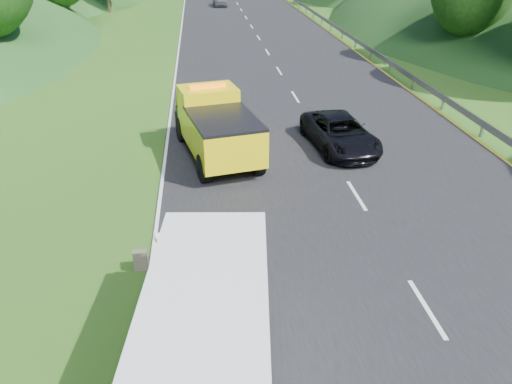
{
  "coord_description": "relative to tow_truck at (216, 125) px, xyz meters",
  "views": [
    {
      "loc": [
        -2.27,
        -11.07,
        8.26
      ],
      "look_at": [
        -0.78,
        2.21,
        1.3
      ],
      "focal_mm": 35.0,
      "sensor_mm": 36.0,
      "label": 1
    }
  ],
  "objects": [
    {
      "name": "ground",
      "position": [
        1.76,
        -8.15,
        -1.34
      ],
      "size": [
        320.0,
        320.0,
        0.0
      ],
      "primitive_type": "plane",
      "color": "#38661E",
      "rests_on": "ground"
    },
    {
      "name": "road_surface",
      "position": [
        4.76,
        31.85,
        -1.33
      ],
      "size": [
        14.0,
        200.0,
        0.02
      ],
      "primitive_type": "cube",
      "color": "black",
      "rests_on": "ground"
    },
    {
      "name": "guardrail",
      "position": [
        12.06,
        44.35,
        -1.34
      ],
      "size": [
        0.06,
        140.0,
        1.52
      ],
      "primitive_type": "cube",
      "color": "gray",
      "rests_on": "ground"
    },
    {
      "name": "tree_line_left",
      "position": [
        -17.24,
        51.85,
        -1.34
      ],
      "size": [
        14.0,
        140.0,
        14.0
      ],
      "primitive_type": null,
      "color": "#27591A",
      "rests_on": "ground"
    },
    {
      "name": "tree_line_right",
      "position": [
        24.76,
        51.85,
        -1.34
      ],
      "size": [
        14.0,
        140.0,
        14.0
      ],
      "primitive_type": null,
      "color": "#27591A",
      "rests_on": "ground"
    },
    {
      "name": "tow_truck",
      "position": [
        0.0,
        0.0,
        0.0
      ],
      "size": [
        3.59,
        6.7,
        2.73
      ],
      "rotation": [
        0.0,
        0.0,
        0.21
      ],
      "color": "black",
      "rests_on": "ground"
    },
    {
      "name": "white_van",
      "position": [
        -0.61,
        -11.89,
        0.1
      ],
      "size": [
        3.89,
        7.41,
        2.54
      ],
      "rotation": [
        0.0,
        0.0,
        -0.11
      ],
      "color": "black",
      "rests_on": "ground"
    },
    {
      "name": "woman",
      "position": [
        -1.73,
        -8.33,
        -1.34
      ],
      "size": [
        0.49,
        0.61,
        1.51
      ],
      "primitive_type": "imported",
      "rotation": [
        0.0,
        0.0,
        1.74
      ],
      "color": "white",
      "rests_on": "ground"
    },
    {
      "name": "child",
      "position": [
        0.38,
        -8.61,
        -1.34
      ],
      "size": [
        0.59,
        0.6,
        0.98
      ],
      "primitive_type": "imported",
      "rotation": [
        0.0,
        0.0,
        -0.87
      ],
      "color": "tan",
      "rests_on": "ground"
    },
    {
      "name": "suitcase",
      "position": [
        -2.39,
        -7.7,
        -1.04
      ],
      "size": [
        0.38,
        0.21,
        0.6
      ],
      "primitive_type": "cube",
      "rotation": [
        0.0,
        0.0,
        -0.02
      ],
      "color": "#524C3D",
      "rests_on": "ground"
    },
    {
      "name": "passing_suv",
      "position": [
        5.27,
        0.23,
        -1.34
      ],
      "size": [
        2.82,
        5.15,
        1.37
      ],
      "primitive_type": "imported",
      "rotation": [
        0.0,
        0.0,
        0.12
      ],
      "color": "black",
      "rests_on": "ground"
    },
    {
      "name": "dist_car_a",
      "position": [
        2.44,
        47.86,
        -1.34
      ],
      "size": [
        1.73,
        4.31,
        1.47
      ],
      "primitive_type": "imported",
      "color": "#45474A",
      "rests_on": "ground"
    }
  ]
}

